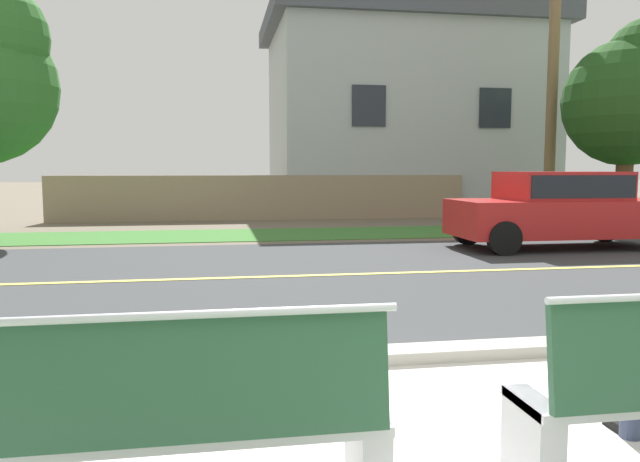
# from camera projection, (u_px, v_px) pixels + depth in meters

# --- Properties ---
(ground_plane) EXTENTS (140.00, 140.00, 0.00)m
(ground_plane) POSITION_uv_depth(u_px,v_px,m) (283.00, 262.00, 10.56)
(ground_plane) COLOR #665B4C
(curb_edge) EXTENTS (44.00, 0.30, 0.11)m
(curb_edge) POSITION_uv_depth(u_px,v_px,m) (358.00, 357.00, 5.01)
(curb_edge) COLOR #ADA89E
(curb_edge) RESTS_ON ground_plane
(street_asphalt) EXTENTS (52.00, 8.00, 0.01)m
(street_asphalt) POSITION_uv_depth(u_px,v_px,m) (294.00, 276.00, 9.08)
(street_asphalt) COLOR #383A3D
(street_asphalt) RESTS_ON ground_plane
(road_centre_line) EXTENTS (48.00, 0.14, 0.01)m
(road_centre_line) POSITION_uv_depth(u_px,v_px,m) (294.00, 276.00, 9.08)
(road_centre_line) COLOR #E0CC4C
(road_centre_line) RESTS_ON ground_plane
(far_verge_grass) EXTENTS (48.00, 2.80, 0.02)m
(far_verge_grass) POSITION_uv_depth(u_px,v_px,m) (264.00, 235.00, 14.86)
(far_verge_grass) COLOR #38702D
(far_verge_grass) RESTS_ON ground_plane
(bench_left) EXTENTS (1.74, 0.48, 1.01)m
(bench_left) POSITION_uv_depth(u_px,v_px,m) (197.00, 426.00, 2.72)
(bench_left) COLOR silver
(bench_left) RESTS_ON ground_plane
(car_red_near) EXTENTS (4.30, 1.86, 1.54)m
(car_red_near) POSITION_uv_depth(u_px,v_px,m) (560.00, 206.00, 12.30)
(car_red_near) COLOR red
(car_red_near) RESTS_ON ground_plane
(shade_tree_left) EXTENTS (3.36, 3.36, 5.54)m
(shade_tree_left) POSITION_uv_depth(u_px,v_px,m) (634.00, 93.00, 16.16)
(shade_tree_left) COLOR brown
(shade_tree_left) RESTS_ON ground_plane
(garden_wall) EXTENTS (13.00, 0.36, 1.40)m
(garden_wall) POSITION_uv_depth(u_px,v_px,m) (263.00, 198.00, 19.22)
(garden_wall) COLOR gray
(garden_wall) RESTS_ON ground_plane
(house_across_street) EXTENTS (10.29, 6.91, 7.14)m
(house_across_street) POSITION_uv_depth(u_px,v_px,m) (403.00, 115.00, 22.98)
(house_across_street) COLOR #A3ADB2
(house_across_street) RESTS_ON ground_plane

